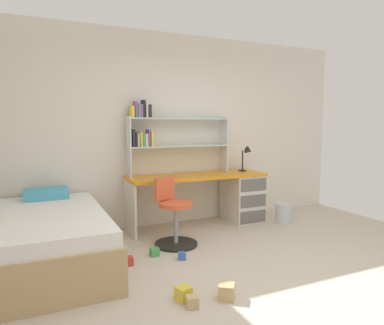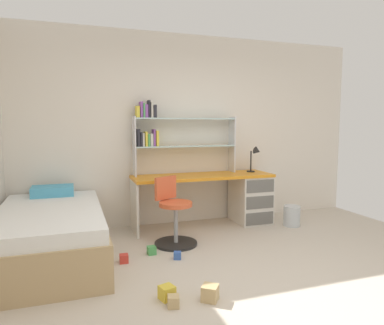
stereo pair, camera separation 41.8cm
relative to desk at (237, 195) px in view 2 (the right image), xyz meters
name	(u,v)px [view 2 (the right image)]	position (x,y,z in m)	size (l,w,h in m)	color
ground_plane	(260,291)	(-0.75, -2.00, -0.43)	(5.71, 5.65, 0.02)	beige
room_shell	(106,132)	(-1.94, -0.81, 0.95)	(5.71, 5.65, 2.75)	silver
desk	(237,195)	(0.00, 0.00, 0.00)	(2.00, 0.61, 0.74)	orange
bookshelf_hutch	(169,133)	(-0.98, 0.19, 0.92)	(1.49, 0.22, 1.04)	silver
desk_lamp	(256,155)	(0.32, 0.03, 0.58)	(0.20, 0.16, 0.38)	black
swivel_chair	(174,218)	(-1.14, -0.60, -0.09)	(0.52, 0.52, 0.82)	black
bed_platform	(51,234)	(-2.53, -0.67, -0.14)	(1.11, 1.97, 0.69)	tan
waste_bin	(292,216)	(0.68, -0.40, -0.28)	(0.24, 0.24, 0.29)	silver
toy_block_natural_0	(173,301)	(-1.56, -2.04, -0.38)	(0.09, 0.09, 0.09)	tan
toy_block_green_1	(152,250)	(-1.48, -0.85, -0.38)	(0.09, 0.09, 0.09)	#479E51
toy_block_red_2	(124,259)	(-1.81, -0.99, -0.38)	(0.09, 0.09, 0.09)	red
toy_block_blue_3	(177,255)	(-1.24, -1.08, -0.38)	(0.08, 0.08, 0.08)	#3860B7
toy_block_yellow_4	(167,293)	(-1.57, -1.90, -0.36)	(0.12, 0.12, 0.12)	gold
toy_block_natural_5	(210,293)	(-1.24, -2.03, -0.36)	(0.13, 0.13, 0.13)	tan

